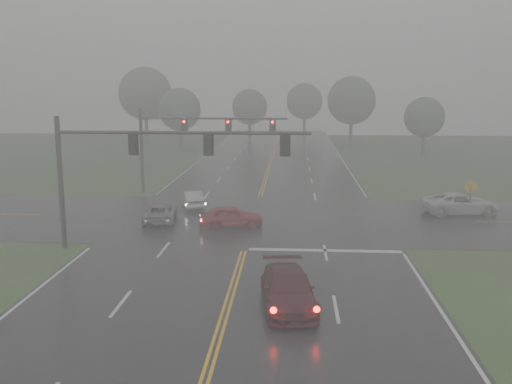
# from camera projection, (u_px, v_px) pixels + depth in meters

# --- Properties ---
(ground) EXTENTS (180.00, 180.00, 0.00)m
(ground) POSITION_uv_depth(u_px,v_px,m) (205.00, 380.00, 17.82)
(ground) COLOR #2B471E
(ground) RESTS_ON ground
(main_road) EXTENTS (18.00, 160.00, 0.02)m
(main_road) POSITION_uv_depth(u_px,v_px,m) (252.00, 225.00, 37.43)
(main_road) COLOR black
(main_road) RESTS_ON ground
(cross_street) EXTENTS (120.00, 14.00, 0.02)m
(cross_street) POSITION_uv_depth(u_px,v_px,m) (254.00, 218.00, 39.39)
(cross_street) COLOR black
(cross_street) RESTS_ON ground
(stop_bar) EXTENTS (8.50, 0.50, 0.01)m
(stop_bar) POSITION_uv_depth(u_px,v_px,m) (325.00, 251.00, 31.65)
(stop_bar) COLOR beige
(stop_bar) RESTS_ON ground
(sedan_maroon) EXTENTS (2.68, 5.35, 1.49)m
(sedan_maroon) POSITION_uv_depth(u_px,v_px,m) (288.00, 307.00, 23.67)
(sedan_maroon) COLOR #3E0B13
(sedan_maroon) RESTS_ON ground
(sedan_red) EXTENTS (4.40, 2.45, 1.41)m
(sedan_red) POSITION_uv_depth(u_px,v_px,m) (231.00, 227.00, 36.97)
(sedan_red) COLOR maroon
(sedan_red) RESTS_ON ground
(sedan_silver) EXTENTS (2.49, 4.08, 1.27)m
(sedan_silver) POSITION_uv_depth(u_px,v_px,m) (192.00, 208.00, 42.84)
(sedan_silver) COLOR #A3A5AB
(sedan_silver) RESTS_ON ground
(car_grey) EXTENTS (2.59, 4.69, 1.24)m
(car_grey) POSITION_uv_depth(u_px,v_px,m) (161.00, 222.00, 38.45)
(car_grey) COLOR slate
(car_grey) RESTS_ON ground
(pickup_white) EXTENTS (5.65, 3.14, 1.50)m
(pickup_white) POSITION_uv_depth(u_px,v_px,m) (460.00, 214.00, 40.71)
(pickup_white) COLOR silver
(pickup_white) RESTS_ON ground
(signal_gantry_near) EXTENTS (13.96, 0.32, 7.42)m
(signal_gantry_near) POSITION_uv_depth(u_px,v_px,m) (136.00, 157.00, 31.07)
(signal_gantry_near) COLOR black
(signal_gantry_near) RESTS_ON ground
(signal_gantry_far) EXTENTS (12.52, 0.36, 7.18)m
(signal_gantry_far) POSITION_uv_depth(u_px,v_px,m) (186.00, 134.00, 47.97)
(signal_gantry_far) COLOR black
(signal_gantry_far) RESTS_ON ground
(sign_diamond_east) EXTENTS (1.11, 0.25, 2.70)m
(sign_diamond_east) POSITION_uv_depth(u_px,v_px,m) (471.00, 191.00, 39.47)
(sign_diamond_east) COLOR black
(sign_diamond_east) RESTS_ON ground
(tree_nw_a) EXTENTS (5.93, 5.93, 8.72)m
(tree_nw_a) POSITION_uv_depth(u_px,v_px,m) (180.00, 109.00, 79.60)
(tree_nw_a) COLOR #312720
(tree_nw_a) RESTS_ON ground
(tree_ne_a) EXTENTS (7.09, 7.09, 10.41)m
(tree_ne_a) POSITION_uv_depth(u_px,v_px,m) (352.00, 101.00, 83.66)
(tree_ne_a) COLOR #312720
(tree_ne_a) RESTS_ON ground
(tree_n_mid) EXTENTS (5.76, 5.76, 8.47)m
(tree_n_mid) POSITION_uv_depth(u_px,v_px,m) (250.00, 107.00, 92.34)
(tree_n_mid) COLOR #312720
(tree_n_mid) RESTS_ON ground
(tree_e_near) EXTENTS (5.18, 5.18, 7.60)m
(tree_e_near) POSITION_uv_depth(u_px,v_px,m) (424.00, 117.00, 73.43)
(tree_e_near) COLOR #312720
(tree_e_near) RESTS_ON ground
(tree_nw_b) EXTENTS (8.05, 8.05, 11.83)m
(tree_nw_b) POSITION_uv_depth(u_px,v_px,m) (145.00, 94.00, 86.93)
(tree_nw_b) COLOR #312720
(tree_nw_b) RESTS_ON ground
(tree_n_far) EXTENTS (6.45, 6.45, 9.47)m
(tree_n_far) POSITION_uv_depth(u_px,v_px,m) (304.00, 101.00, 101.59)
(tree_n_far) COLOR #312720
(tree_n_far) RESTS_ON ground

